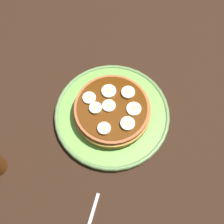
# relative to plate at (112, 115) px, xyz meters

# --- Properties ---
(ground_plane) EXTENTS (1.40, 1.40, 0.03)m
(ground_plane) POSITION_rel_plate_xyz_m (0.00, 0.00, -0.02)
(ground_plane) COLOR black
(plate) EXTENTS (0.28, 0.28, 0.02)m
(plate) POSITION_rel_plate_xyz_m (0.00, 0.00, 0.00)
(plate) COLOR #72B74C
(plate) RESTS_ON ground_plane
(pancake_stack) EXTENTS (0.18, 0.18, 0.04)m
(pancake_stack) POSITION_rel_plate_xyz_m (-0.00, -0.00, 0.02)
(pancake_stack) COLOR tan
(pancake_stack) RESTS_ON plate
(banana_slice_0) EXTENTS (0.03, 0.03, 0.01)m
(banana_slice_0) POSITION_rel_plate_xyz_m (0.00, -0.01, 0.04)
(banana_slice_0) COLOR #F4EDC4
(banana_slice_0) RESTS_ON pancake_stack
(banana_slice_1) EXTENTS (0.03, 0.03, 0.01)m
(banana_slice_1) POSITION_rel_plate_xyz_m (0.02, -0.03, 0.05)
(banana_slice_1) COLOR #F0EABC
(banana_slice_1) RESTS_ON pancake_stack
(banana_slice_2) EXTENTS (0.03, 0.03, 0.01)m
(banana_slice_2) POSITION_rel_plate_xyz_m (-0.01, 0.05, 0.04)
(banana_slice_2) COLOR #F7E6BD
(banana_slice_2) RESTS_ON pancake_stack
(banana_slice_3) EXTENTS (0.03, 0.03, 0.01)m
(banana_slice_3) POSITION_rel_plate_xyz_m (-0.05, 0.02, 0.05)
(banana_slice_3) COLOR beige
(banana_slice_3) RESTS_ON pancake_stack
(banana_slice_4) EXTENTS (0.03, 0.03, 0.01)m
(banana_slice_4) POSITION_rel_plate_xyz_m (-0.01, -0.06, 0.04)
(banana_slice_4) COLOR #F1F0BE
(banana_slice_4) RESTS_ON pancake_stack
(banana_slice_5) EXTENTS (0.03, 0.03, 0.01)m
(banana_slice_5) POSITION_rel_plate_xyz_m (-0.04, -0.02, 0.04)
(banana_slice_5) COLOR #F3EAB6
(banana_slice_5) RESTS_ON pancake_stack
(banana_slice_6) EXTENTS (0.03, 0.03, 0.01)m
(banana_slice_6) POSITION_rel_plate_xyz_m (0.06, 0.00, 0.05)
(banana_slice_6) COLOR #F8E3BE
(banana_slice_6) RESTS_ON pancake_stack
(banana_slice_7) EXTENTS (0.03, 0.03, 0.01)m
(banana_slice_7) POSITION_rel_plate_xyz_m (0.03, 0.05, 0.05)
(banana_slice_7) COLOR #F2EFC2
(banana_slice_7) RESTS_ON pancake_stack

